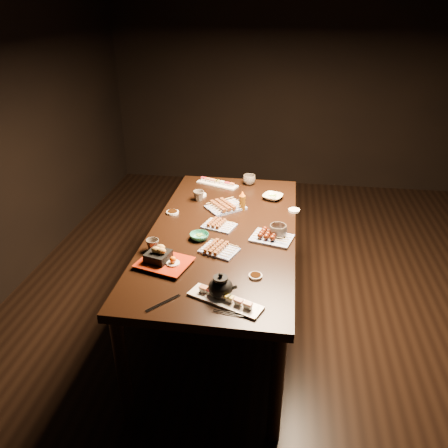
{
  "coord_description": "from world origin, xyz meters",
  "views": [
    {
      "loc": [
        0.05,
        -2.65,
        2.04
      ],
      "look_at": [
        -0.31,
        -0.22,
        0.77
      ],
      "focal_mm": 35.0,
      "sensor_mm": 36.0,
      "label": 1
    }
  ],
  "objects_px": {
    "yakitori_plate_left": "(226,204)",
    "edamame_bowl_green": "(199,236)",
    "edamame_bowl_cream": "(273,197)",
    "condiment_bottle": "(242,200)",
    "teacup_near_left": "(153,245)",
    "teapot": "(221,285)",
    "teacup_far_left": "(199,196)",
    "yakitori_plate_right": "(219,248)",
    "yakitori_plate_center": "(219,223)",
    "sushi_platter_near": "(225,298)",
    "teacup_mid_right": "(278,231)",
    "teacup_far_right": "(249,180)",
    "dining_table": "(223,280)",
    "tempura_tray": "(164,257)",
    "sushi_platter_far": "(217,182)"
  },
  "relations": [
    {
      "from": "teacup_far_right",
      "to": "yakitori_plate_right",
      "type": "bearing_deg",
      "value": -93.85
    },
    {
      "from": "teacup_near_left",
      "to": "teapot",
      "type": "distance_m",
      "value": 0.58
    },
    {
      "from": "yakitori_plate_right",
      "to": "teacup_far_right",
      "type": "xyz_separation_m",
      "value": [
        0.07,
        1.05,
        0.01
      ]
    },
    {
      "from": "teacup_near_left",
      "to": "sushi_platter_near",
      "type": "bearing_deg",
      "value": -40.98
    },
    {
      "from": "yakitori_plate_center",
      "to": "condiment_bottle",
      "type": "distance_m",
      "value": 0.31
    },
    {
      "from": "yakitori_plate_center",
      "to": "teacup_far_right",
      "type": "distance_m",
      "value": 0.75
    },
    {
      "from": "yakitori_plate_right",
      "to": "teacup_near_left",
      "type": "xyz_separation_m",
      "value": [
        -0.38,
        -0.04,
        0.01
      ]
    },
    {
      "from": "dining_table",
      "to": "teacup_near_left",
      "type": "relative_size",
      "value": 24.15
    },
    {
      "from": "tempura_tray",
      "to": "condiment_bottle",
      "type": "height_order",
      "value": "condiment_bottle"
    },
    {
      "from": "teacup_far_left",
      "to": "yakitori_plate_right",
      "type": "bearing_deg",
      "value": -69.39
    },
    {
      "from": "edamame_bowl_cream",
      "to": "teacup_mid_right",
      "type": "height_order",
      "value": "teacup_mid_right"
    },
    {
      "from": "dining_table",
      "to": "sushi_platter_far",
      "type": "height_order",
      "value": "sushi_platter_far"
    },
    {
      "from": "edamame_bowl_cream",
      "to": "teacup_far_left",
      "type": "distance_m",
      "value": 0.54
    },
    {
      "from": "sushi_platter_far",
      "to": "yakitori_plate_right",
      "type": "bearing_deg",
      "value": 121.31
    },
    {
      "from": "sushi_platter_far",
      "to": "yakitori_plate_right",
      "type": "distance_m",
      "value": 1.02
    },
    {
      "from": "dining_table",
      "to": "edamame_bowl_cream",
      "type": "distance_m",
      "value": 0.72
    },
    {
      "from": "edamame_bowl_cream",
      "to": "condiment_bottle",
      "type": "height_order",
      "value": "condiment_bottle"
    },
    {
      "from": "tempura_tray",
      "to": "edamame_bowl_green",
      "type": "bearing_deg",
      "value": 82.44
    },
    {
      "from": "teacup_far_right",
      "to": "teapot",
      "type": "bearing_deg",
      "value": -89.95
    },
    {
      "from": "sushi_platter_near",
      "to": "teapot",
      "type": "distance_m",
      "value": 0.07
    },
    {
      "from": "teacup_far_left",
      "to": "condiment_bottle",
      "type": "xyz_separation_m",
      "value": [
        0.33,
        -0.1,
        0.03
      ]
    },
    {
      "from": "edamame_bowl_cream",
      "to": "teacup_mid_right",
      "type": "relative_size",
      "value": 1.29
    },
    {
      "from": "sushi_platter_far",
      "to": "yakitori_plate_left",
      "type": "bearing_deg",
      "value": 128.13
    },
    {
      "from": "edamame_bowl_green",
      "to": "teacup_far_right",
      "type": "bearing_deg",
      "value": 76.97
    },
    {
      "from": "sushi_platter_near",
      "to": "yakitori_plate_center",
      "type": "xyz_separation_m",
      "value": [
        -0.15,
        0.76,
        0.0
      ]
    },
    {
      "from": "yakitori_plate_center",
      "to": "edamame_bowl_green",
      "type": "relative_size",
      "value": 1.73
    },
    {
      "from": "sushi_platter_near",
      "to": "condiment_bottle",
      "type": "distance_m",
      "value": 1.04
    },
    {
      "from": "yakitori_plate_left",
      "to": "tempura_tray",
      "type": "xyz_separation_m",
      "value": [
        -0.22,
        -0.77,
        0.02
      ]
    },
    {
      "from": "yakitori_plate_left",
      "to": "edamame_bowl_cream",
      "type": "bearing_deg",
      "value": -5.93
    },
    {
      "from": "yakitori_plate_left",
      "to": "teacup_mid_right",
      "type": "relative_size",
      "value": 2.29
    },
    {
      "from": "yakitori_plate_right",
      "to": "teacup_far_left",
      "type": "bearing_deg",
      "value": 131.34
    },
    {
      "from": "tempura_tray",
      "to": "teacup_far_left",
      "type": "distance_m",
      "value": 0.87
    },
    {
      "from": "sushi_platter_far",
      "to": "teacup_near_left",
      "type": "relative_size",
      "value": 4.43
    },
    {
      "from": "yakitori_plate_left",
      "to": "teacup_far_right",
      "type": "relative_size",
      "value": 2.54
    },
    {
      "from": "edamame_bowl_cream",
      "to": "teacup_mid_right",
      "type": "bearing_deg",
      "value": -84.17
    },
    {
      "from": "teacup_near_left",
      "to": "teacup_mid_right",
      "type": "height_order",
      "value": "teacup_mid_right"
    },
    {
      "from": "yakitori_plate_center",
      "to": "teacup_near_left",
      "type": "relative_size",
      "value": 2.63
    },
    {
      "from": "dining_table",
      "to": "teacup_mid_right",
      "type": "bearing_deg",
      "value": 0.23
    },
    {
      "from": "yakitori_plate_center",
      "to": "teapot",
      "type": "height_order",
      "value": "teapot"
    },
    {
      "from": "sushi_platter_near",
      "to": "edamame_bowl_green",
      "type": "xyz_separation_m",
      "value": [
        -0.24,
        0.59,
        -0.01
      ]
    },
    {
      "from": "yakitori_plate_right",
      "to": "teacup_near_left",
      "type": "relative_size",
      "value": 2.74
    },
    {
      "from": "yakitori_plate_center",
      "to": "sushi_platter_far",
      "type": "bearing_deg",
      "value": 117.41
    },
    {
      "from": "sushi_platter_near",
      "to": "tempura_tray",
      "type": "distance_m",
      "value": 0.46
    },
    {
      "from": "yakitori_plate_center",
      "to": "condiment_bottle",
      "type": "xyz_separation_m",
      "value": [
        0.12,
        0.28,
        0.04
      ]
    },
    {
      "from": "edamame_bowl_green",
      "to": "teacup_mid_right",
      "type": "distance_m",
      "value": 0.48
    },
    {
      "from": "edamame_bowl_green",
      "to": "sushi_platter_near",
      "type": "bearing_deg",
      "value": -67.55
    },
    {
      "from": "edamame_bowl_green",
      "to": "condiment_bottle",
      "type": "distance_m",
      "value": 0.5
    },
    {
      "from": "yakitori_plate_left",
      "to": "condiment_bottle",
      "type": "height_order",
      "value": "condiment_bottle"
    },
    {
      "from": "sushi_platter_near",
      "to": "teacup_mid_right",
      "type": "height_order",
      "value": "teacup_mid_right"
    },
    {
      "from": "yakitori_plate_left",
      "to": "edamame_bowl_green",
      "type": "relative_size",
      "value": 2.17
    }
  ]
}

